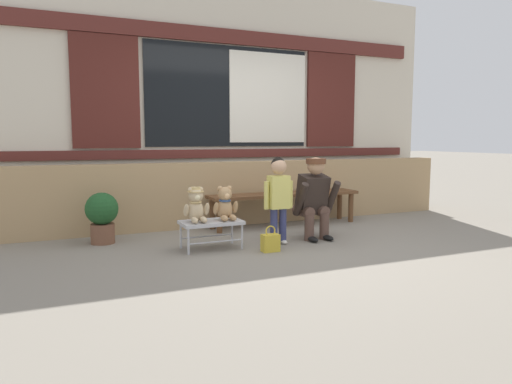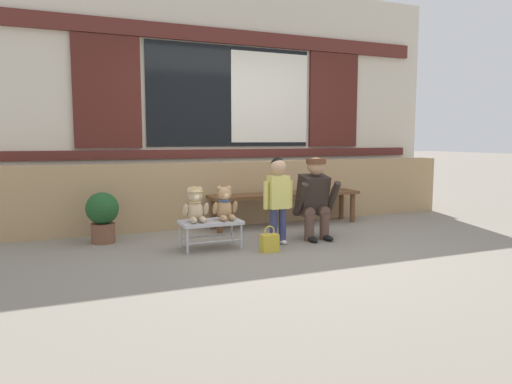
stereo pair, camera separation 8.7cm
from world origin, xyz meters
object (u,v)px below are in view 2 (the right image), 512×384
teddy_bear_plain (225,204)px  potted_plant (102,214)px  wooden_bench_long (286,198)px  child_standing (278,191)px  handbag_on_ground (269,242)px  adult_crouching (314,198)px  teddy_bear_with_hat (195,205)px  small_display_bench (211,224)px

teddy_bear_plain → potted_plant: teddy_bear_plain is taller
potted_plant → wooden_bench_long: bearing=3.9°
wooden_bench_long → child_standing: 1.16m
handbag_on_ground → teddy_bear_plain: bearing=134.6°
child_standing → adult_crouching: 0.54m
teddy_bear_plain → child_standing: 0.60m
teddy_bear_plain → potted_plant: bearing=148.4°
teddy_bear_with_hat → adult_crouching: (1.42, 0.01, 0.01)m
teddy_bear_with_hat → potted_plant: teddy_bear_with_hat is taller
adult_crouching → small_display_bench: bearing=-179.3°
small_display_bench → teddy_bear_with_hat: size_ratio=1.76×
wooden_bench_long → teddy_bear_plain: 1.47m
child_standing → adult_crouching: (0.52, 0.11, -0.11)m
teddy_bear_plain → adult_crouching: adult_crouching is taller
small_display_bench → handbag_on_ground: small_display_bench is taller
handbag_on_ground → potted_plant: bearing=144.7°
teddy_bear_plain → adult_crouching: (1.10, 0.01, 0.02)m
small_display_bench → child_standing: 0.82m
small_display_bench → potted_plant: 1.26m
small_display_bench → child_standing: (0.74, -0.09, 0.33)m
teddy_bear_plain → handbag_on_ground: teddy_bear_plain is taller
potted_plant → adult_crouching: bearing=-17.4°
wooden_bench_long → teddy_bear_with_hat: size_ratio=5.78×
adult_crouching → handbag_on_ground: size_ratio=3.49×
small_display_bench → adult_crouching: bearing=0.7°
wooden_bench_long → teddy_bear_with_hat: (-1.48, -0.89, 0.10)m
child_standing → potted_plant: child_standing is taller
wooden_bench_long → teddy_bear_with_hat: teddy_bear_with_hat is taller
adult_crouching → potted_plant: 2.40m
handbag_on_ground → child_standing: bearing=50.3°
teddy_bear_plain → child_standing: size_ratio=0.38×
potted_plant → handbag_on_ground: bearing=-35.3°
adult_crouching → wooden_bench_long: bearing=85.9°
wooden_bench_long → potted_plant: 2.36m
handbag_on_ground → teddy_bear_with_hat: bearing=151.8°
teddy_bear_with_hat → child_standing: child_standing is taller
small_display_bench → child_standing: bearing=-7.0°
small_display_bench → adult_crouching: (1.26, 0.02, 0.21)m
teddy_bear_plain → potted_plant: 1.40m
small_display_bench → handbag_on_ground: bearing=-34.9°
wooden_bench_long → handbag_on_ground: size_ratio=7.72×
teddy_bear_with_hat → teddy_bear_plain: same height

